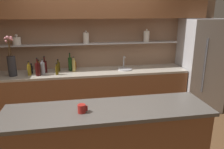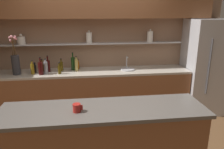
# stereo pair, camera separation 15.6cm
# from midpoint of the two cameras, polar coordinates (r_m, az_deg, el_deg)

# --- Properties ---
(back_wall_unit) EXTENTS (5.20, 0.44, 2.60)m
(back_wall_unit) POSITION_cam_midpoint_polar(r_m,az_deg,el_deg) (4.31, -6.79, 10.02)
(back_wall_unit) COLOR #937056
(back_wall_unit) RESTS_ON ground_plane
(back_counter_unit) EXTENTS (3.76, 0.62, 0.92)m
(back_counter_unit) POSITION_cam_midpoint_polar(r_m,az_deg,el_deg) (4.29, -7.22, -5.10)
(back_counter_unit) COLOR brown
(back_counter_unit) RESTS_ON ground_plane
(island_counter) EXTENTS (2.22, 0.61, 1.02)m
(island_counter) POSITION_cam_midpoint_polar(r_m,az_deg,el_deg) (2.61, -2.82, -18.99)
(island_counter) COLOR brown
(island_counter) RESTS_ON ground_plane
(refrigerator) EXTENTS (0.79, 0.73, 1.87)m
(refrigerator) POSITION_cam_midpoint_polar(r_m,az_deg,el_deg) (4.78, 21.25, 2.14)
(refrigerator) COLOR #B7B7BC
(refrigerator) RESTS_ON ground_plane
(flower_vase) EXTENTS (0.14, 0.16, 0.70)m
(flower_vase) POSITION_cam_midpoint_polar(r_m,az_deg,el_deg) (4.18, -25.70, 2.46)
(flower_vase) COLOR #2D2D33
(flower_vase) RESTS_ON back_counter_unit
(sink_fixture) EXTENTS (0.28, 0.28, 0.25)m
(sink_fixture) POSITION_cam_midpoint_polar(r_m,az_deg,el_deg) (4.23, 2.30, 1.66)
(sink_fixture) COLOR #B7B7BC
(sink_fixture) RESTS_ON back_counter_unit
(bottle_spirit_0) EXTENTS (0.07, 0.07, 0.24)m
(bottle_spirit_0) POSITION_cam_midpoint_polar(r_m,az_deg,el_deg) (4.26, -19.60, 1.80)
(bottle_spirit_0) COLOR #4C2D0C
(bottle_spirit_0) RESTS_ON back_counter_unit
(bottle_sauce_1) EXTENTS (0.05, 0.05, 0.19)m
(bottle_sauce_1) POSITION_cam_midpoint_polar(r_m,az_deg,el_deg) (4.23, -21.27, 1.29)
(bottle_sauce_1) COLOR black
(bottle_sauce_1) RESTS_ON back_counter_unit
(bottle_wine_2) EXTENTS (0.07, 0.07, 0.34)m
(bottle_wine_2) POSITION_cam_midpoint_polar(r_m,az_deg,el_deg) (4.22, -11.92, 2.75)
(bottle_wine_2) COLOR #193814
(bottle_wine_2) RESTS_ON back_counter_unit
(bottle_spirit_3) EXTENTS (0.06, 0.06, 0.28)m
(bottle_spirit_3) POSITION_cam_midpoint_polar(r_m,az_deg,el_deg) (4.13, -11.02, 2.36)
(bottle_spirit_3) COLOR tan
(bottle_spirit_3) RESTS_ON back_counter_unit
(bottle_spirit_4) EXTENTS (0.07, 0.07, 0.28)m
(bottle_spirit_4) POSITION_cam_midpoint_polar(r_m,az_deg,el_deg) (4.08, -18.65, 1.55)
(bottle_spirit_4) COLOR gray
(bottle_spirit_4) RESTS_ON back_counter_unit
(bottle_oil_5) EXTENTS (0.05, 0.05, 0.21)m
(bottle_oil_5) POSITION_cam_midpoint_polar(r_m,az_deg,el_deg) (4.01, -15.29, 1.12)
(bottle_oil_5) COLOR #47380A
(bottle_oil_5) RESTS_ON back_counter_unit
(bottle_wine_6) EXTENTS (0.08, 0.08, 0.32)m
(bottle_wine_6) POSITION_cam_midpoint_polar(r_m,az_deg,el_deg) (4.04, -19.88, 1.32)
(bottle_wine_6) COLOR #380C0C
(bottle_wine_6) RESTS_ON back_counter_unit
(bottle_oil_7) EXTENTS (0.06, 0.06, 0.25)m
(bottle_oil_7) POSITION_cam_midpoint_polar(r_m,az_deg,el_deg) (4.13, -21.84, 1.16)
(bottle_oil_7) COLOR olive
(bottle_oil_7) RESTS_ON back_counter_unit
(bottle_oil_8) EXTENTS (0.07, 0.07, 0.24)m
(bottle_oil_8) POSITION_cam_midpoint_polar(r_m,az_deg,el_deg) (4.22, -14.89, 1.99)
(bottle_oil_8) COLOR #47380A
(bottle_oil_8) RESTS_ON back_counter_unit
(bottle_sauce_9) EXTENTS (0.05, 0.05, 0.19)m
(bottle_sauce_9) POSITION_cam_midpoint_polar(r_m,az_deg,el_deg) (4.29, -10.66, 2.37)
(bottle_sauce_9) COLOR #9E4C0A
(bottle_sauce_9) RESTS_ON back_counter_unit
(bottle_wine_10) EXTENTS (0.07, 0.07, 0.31)m
(bottle_wine_10) POSITION_cam_midpoint_polar(r_m,az_deg,el_deg) (4.21, -18.14, 1.98)
(bottle_wine_10) COLOR #380C0C
(bottle_wine_10) RESTS_ON back_counter_unit
(coffee_mug) EXTENTS (0.10, 0.08, 0.09)m
(coffee_mug) POSITION_cam_midpoint_polar(r_m,az_deg,el_deg) (2.28, -9.87, -8.79)
(coffee_mug) COLOR maroon
(coffee_mug) RESTS_ON island_counter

